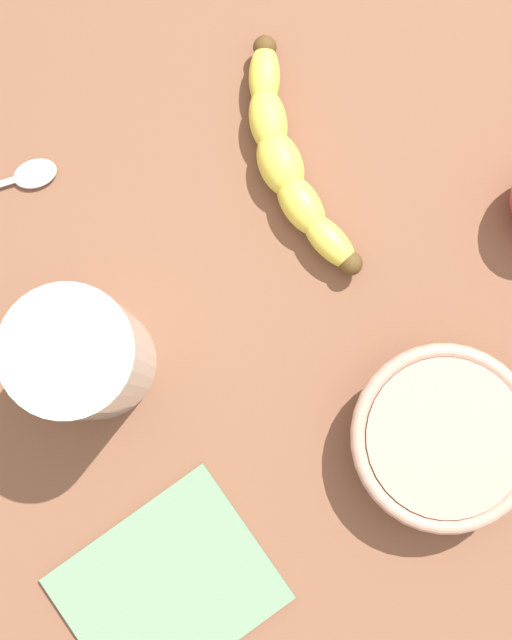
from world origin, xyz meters
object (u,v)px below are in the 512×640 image
object	(u,v)px
ceramic_bowl	(441,437)
smoothie_glass	(85,357)
banana	(288,161)
teaspoon	(27,176)

from	to	relation	value
ceramic_bowl	smoothie_glass	bearing A→B (deg)	-41.11
smoothie_glass	ceramic_bowl	bearing A→B (deg)	138.89
banana	teaspoon	xyz separation A→B (cm)	(18.99, -9.40, -1.36)
ceramic_bowl	teaspoon	world-z (taller)	ceramic_bowl
smoothie_glass	ceramic_bowl	size ratio (longest dim) A/B	0.88
banana	teaspoon	size ratio (longest dim) A/B	1.84
banana	ceramic_bowl	distance (cm)	24.70
teaspoon	ceramic_bowl	bearing A→B (deg)	-50.17
ceramic_bowl	teaspoon	bearing A→B (deg)	-61.34
banana	smoothie_glass	size ratio (longest dim) A/B	1.67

